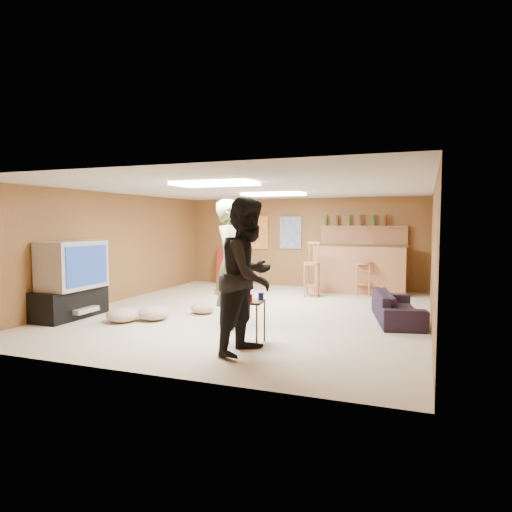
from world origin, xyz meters
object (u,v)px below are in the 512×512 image
(tray_table, at_px, (247,322))
(bar_counter, at_px, (360,269))
(person_black, at_px, (249,276))
(sofa, at_px, (397,307))
(tv_body, at_px, (72,265))
(person_olive, at_px, (231,264))

(tray_table, bearing_deg, bar_counter, 80.38)
(person_black, xyz_separation_m, sofa, (1.62, 2.49, -0.72))
(tv_body, distance_m, bar_counter, 6.09)
(bar_counter, bearing_deg, tray_table, -99.62)
(tv_body, bearing_deg, sofa, 17.64)
(person_olive, bearing_deg, sofa, -62.98)
(tv_body, xyz_separation_m, person_black, (3.51, -0.86, 0.06))
(bar_counter, relative_size, person_olive, 1.02)
(tv_body, bearing_deg, bar_counter, 47.00)
(sofa, distance_m, tray_table, 2.76)
(tv_body, xyz_separation_m, tray_table, (3.32, -0.44, -0.61))
(tv_body, height_order, bar_counter, tv_body)
(tv_body, relative_size, sofa, 0.66)
(person_olive, xyz_separation_m, sofa, (2.36, 1.32, -0.74))
(bar_counter, bearing_deg, person_black, -96.85)
(person_black, height_order, tray_table, person_black)
(sofa, bearing_deg, tv_body, 95.39)
(tray_table, bearing_deg, sofa, 48.88)
(person_black, relative_size, tray_table, 3.33)
(bar_counter, xyz_separation_m, person_black, (-0.64, -5.31, 0.41))
(bar_counter, relative_size, sofa, 1.21)
(tv_body, xyz_separation_m, sofa, (5.13, 1.63, -0.66))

